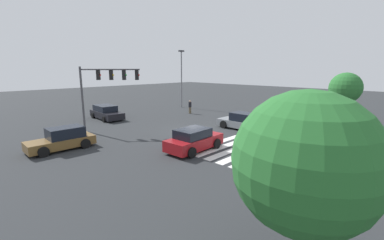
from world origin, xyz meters
TOP-DOWN VIEW (x-y plane):
  - ground_plane at (0.00, 0.00)m, footprint 121.13×121.13m
  - crosswalk_markings at (0.00, -6.30)m, footprint 9.44×5.35m
  - traffic_signal_mast at (-5.34, 5.34)m, footprint 3.72×3.72m
  - car_0 at (3.76, -2.87)m, footprint 2.08×4.62m
  - car_1 at (-2.55, 10.81)m, footprint 2.43×5.01m
  - car_2 at (4.05, -11.97)m, footprint 2.13×4.78m
  - car_3 at (-3.83, -3.92)m, footprint 4.34×2.22m
  - car_4 at (-10.02, 2.77)m, footprint 4.32×2.05m
  - pedestrian at (6.37, 6.55)m, footprint 0.41×0.41m
  - street_light_pole_a at (9.25, 11.08)m, footprint 0.80×0.36m
  - tree_corner_a at (11.97, -8.92)m, footprint 2.96×2.96m
  - tree_corner_b at (-9.70, -13.39)m, footprint 3.69×3.69m
  - fire_hydrant at (6.89, -6.41)m, footprint 0.22×0.22m

SIDE VIEW (x-z plane):
  - ground_plane at x=0.00m, z-range 0.00..0.00m
  - crosswalk_markings at x=0.00m, z-range 0.00..0.01m
  - fire_hydrant at x=6.89m, z-range 0.00..0.86m
  - car_4 at x=-10.02m, z-range -0.05..1.48m
  - car_1 at x=-2.55m, z-range -0.04..1.47m
  - car_0 at x=3.76m, z-range -0.05..1.50m
  - car_3 at x=-3.83m, z-range -0.04..1.49m
  - car_2 at x=4.05m, z-range -0.03..1.50m
  - pedestrian at x=6.37m, z-range 0.10..1.76m
  - tree_corner_b at x=-9.70m, z-range 0.68..5.72m
  - tree_corner_a at x=11.97m, z-range 1.08..6.24m
  - traffic_signal_mast at x=-5.34m, z-range 1.46..7.14m
  - street_light_pole_a at x=9.25m, z-range 0.80..8.79m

